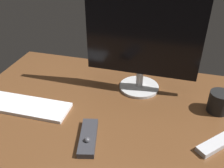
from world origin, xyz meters
TOP-DOWN VIEW (x-y plane):
  - desk at (0.00, 0.00)cm, footprint 140.00×84.00cm
  - monitor at (4.10, 19.01)cm, footprint 50.89×19.06cm
  - keyboard at (-40.09, -9.20)cm, footprint 37.10×13.16cm
  - media_remote at (-7.91, -20.42)cm, footprint 10.03×19.20cm
  - tv_remote at (38.43, -10.19)cm, footprint 16.61×17.02cm
  - coffee_mug at (39.45, 10.36)cm, footprint 8.99×8.99cm

SIDE VIEW (x-z plane):
  - desk at x=0.00cm, z-range 0.00..2.00cm
  - keyboard at x=-40.09cm, z-range 2.00..3.49cm
  - tv_remote at x=38.43cm, z-range 2.00..4.02cm
  - media_remote at x=-7.91cm, z-range 1.32..5.09cm
  - coffee_mug at x=39.45cm, z-range 2.00..11.21cm
  - monitor at x=4.10cm, z-range 3.42..50.52cm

